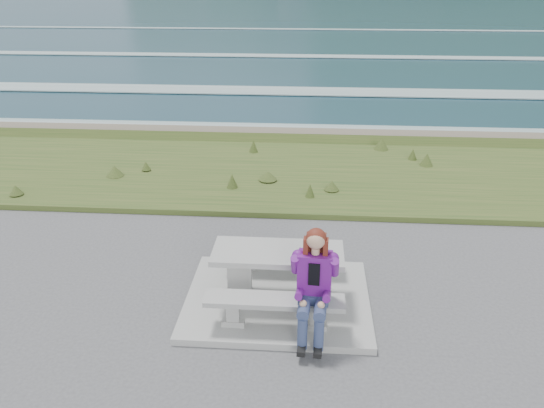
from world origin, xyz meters
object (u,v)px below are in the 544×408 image
Objects in this scene: bench_seaward at (281,251)px; seated_woman at (313,301)px; bench_landward at (274,305)px; picnic_table at (278,261)px.

seated_woman reaches higher than bench_seaward.
bench_landward is 1.40m from bench_seaward.
bench_seaward is at bearing 90.00° from picnic_table.
bench_landward is 1.00× the size of bench_seaward.
bench_seaward is 1.62m from seated_woman.
picnic_table is 0.97m from seated_woman.
picnic_table is at bearing -90.00° from bench_seaward.
picnic_table is 1.24× the size of seated_woman.
seated_woman is (0.49, -0.14, 0.18)m from bench_landward.
bench_landward and bench_seaward have the same top height.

